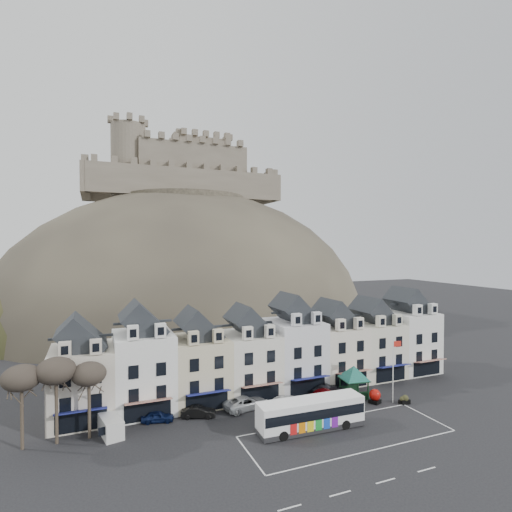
{
  "coord_description": "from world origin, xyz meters",
  "views": [
    {
      "loc": [
        -22.5,
        -33.29,
        19.72
      ],
      "look_at": [
        0.97,
        24.0,
        18.1
      ],
      "focal_mm": 28.0,
      "sensor_mm": 36.0,
      "label": 1
    }
  ],
  "objects_px": {
    "red_buoy": "(375,396)",
    "car_silver": "(246,403)",
    "bus": "(311,413)",
    "white_van": "(110,426)",
    "bus_shelter": "(354,373)",
    "car_maroon": "(325,394)",
    "car_navy": "(157,417)",
    "car_white": "(284,402)",
    "flagpole": "(394,367)",
    "car_black": "(198,412)",
    "car_charcoal": "(329,390)"
  },
  "relations": [
    {
      "from": "bus_shelter",
      "to": "car_charcoal",
      "type": "xyz_separation_m",
      "value": [
        -2.81,
        1.59,
        -2.44
      ]
    },
    {
      "from": "flagpole",
      "to": "car_navy",
      "type": "relative_size",
      "value": 2.23
    },
    {
      "from": "bus_shelter",
      "to": "car_silver",
      "type": "height_order",
      "value": "bus_shelter"
    },
    {
      "from": "red_buoy",
      "to": "car_silver",
      "type": "xyz_separation_m",
      "value": [
        -15.6,
        4.42,
        -0.12
      ]
    },
    {
      "from": "bus_shelter",
      "to": "white_van",
      "type": "bearing_deg",
      "value": -174.11
    },
    {
      "from": "bus",
      "to": "car_maroon",
      "type": "relative_size",
      "value": 2.58
    },
    {
      "from": "car_silver",
      "to": "car_charcoal",
      "type": "height_order",
      "value": "car_silver"
    },
    {
      "from": "red_buoy",
      "to": "bus",
      "type": "bearing_deg",
      "value": -163.76
    },
    {
      "from": "white_van",
      "to": "car_black",
      "type": "height_order",
      "value": "white_van"
    },
    {
      "from": "white_van",
      "to": "car_charcoal",
      "type": "xyz_separation_m",
      "value": [
        26.98,
        0.66,
        -0.23
      ]
    },
    {
      "from": "car_black",
      "to": "car_white",
      "type": "xyz_separation_m",
      "value": [
        10.36,
        -1.14,
        0.06
      ]
    },
    {
      "from": "car_black",
      "to": "car_white",
      "type": "distance_m",
      "value": 10.42
    },
    {
      "from": "white_van",
      "to": "car_maroon",
      "type": "relative_size",
      "value": 0.96
    },
    {
      "from": "car_black",
      "to": "car_silver",
      "type": "distance_m",
      "value": 5.87
    },
    {
      "from": "red_buoy",
      "to": "flagpole",
      "type": "distance_m",
      "value": 4.37
    },
    {
      "from": "bus_shelter",
      "to": "car_charcoal",
      "type": "height_order",
      "value": "bus_shelter"
    },
    {
      "from": "car_maroon",
      "to": "car_silver",
      "type": "bearing_deg",
      "value": 73.8
    },
    {
      "from": "flagpole",
      "to": "white_van",
      "type": "height_order",
      "value": "flagpole"
    },
    {
      "from": "car_maroon",
      "to": "car_charcoal",
      "type": "xyz_separation_m",
      "value": [
        1.2,
        1.13,
        -0.07
      ]
    },
    {
      "from": "bus_shelter",
      "to": "car_maroon",
      "type": "height_order",
      "value": "bus_shelter"
    },
    {
      "from": "bus_shelter",
      "to": "flagpole",
      "type": "height_order",
      "value": "flagpole"
    },
    {
      "from": "flagpole",
      "to": "car_black",
      "type": "xyz_separation_m",
      "value": [
        -23.71,
        5.05,
        -3.92
      ]
    },
    {
      "from": "red_buoy",
      "to": "car_silver",
      "type": "distance_m",
      "value": 16.21
    },
    {
      "from": "red_buoy",
      "to": "car_maroon",
      "type": "distance_m",
      "value": 6.1
    },
    {
      "from": "car_silver",
      "to": "flagpole",
      "type": "bearing_deg",
      "value": -117.4
    },
    {
      "from": "bus_shelter",
      "to": "flagpole",
      "type": "distance_m",
      "value": 5.11
    },
    {
      "from": "red_buoy",
      "to": "car_maroon",
      "type": "relative_size",
      "value": 0.38
    },
    {
      "from": "flagpole",
      "to": "car_black",
      "type": "bearing_deg",
      "value": 167.98
    },
    {
      "from": "car_navy",
      "to": "car_white",
      "type": "distance_m",
      "value": 14.99
    },
    {
      "from": "flagpole",
      "to": "car_navy",
      "type": "bearing_deg",
      "value": 168.71
    },
    {
      "from": "car_black",
      "to": "car_maroon",
      "type": "bearing_deg",
      "value": -73.98
    },
    {
      "from": "white_van",
      "to": "bus_shelter",
      "type": "bearing_deg",
      "value": -13.54
    },
    {
      "from": "white_van",
      "to": "car_silver",
      "type": "bearing_deg",
      "value": -8.94
    },
    {
      "from": "car_white",
      "to": "car_maroon",
      "type": "height_order",
      "value": "car_maroon"
    },
    {
      "from": "car_charcoal",
      "to": "flagpole",
      "type": "bearing_deg",
      "value": -139.51
    },
    {
      "from": "bus",
      "to": "car_silver",
      "type": "height_order",
      "value": "bus"
    },
    {
      "from": "flagpole",
      "to": "white_van",
      "type": "xyz_separation_m",
      "value": [
        -33.22,
        4.44,
        -3.62
      ]
    },
    {
      "from": "flagpole",
      "to": "car_black",
      "type": "distance_m",
      "value": 24.56
    },
    {
      "from": "bus",
      "to": "car_silver",
      "type": "relative_size",
      "value": 2.16
    },
    {
      "from": "bus",
      "to": "bus_shelter",
      "type": "xyz_separation_m",
      "value": [
        9.88,
        5.96,
        1.32
      ]
    },
    {
      "from": "bus",
      "to": "car_silver",
      "type": "bearing_deg",
      "value": 122.68
    },
    {
      "from": "white_van",
      "to": "car_maroon",
      "type": "bearing_deg",
      "value": -12.8
    },
    {
      "from": "red_buoy",
      "to": "bus_shelter",
      "type": "bearing_deg",
      "value": 113.49
    },
    {
      "from": "car_silver",
      "to": "bus",
      "type": "bearing_deg",
      "value": -160.5
    },
    {
      "from": "white_van",
      "to": "car_silver",
      "type": "height_order",
      "value": "white_van"
    },
    {
      "from": "bus",
      "to": "red_buoy",
      "type": "height_order",
      "value": "bus"
    },
    {
      "from": "bus",
      "to": "bus_shelter",
      "type": "distance_m",
      "value": 11.61
    },
    {
      "from": "bus_shelter",
      "to": "car_maroon",
      "type": "relative_size",
      "value": 1.38
    },
    {
      "from": "bus",
      "to": "white_van",
      "type": "bearing_deg",
      "value": 162.95
    },
    {
      "from": "flagpole",
      "to": "white_van",
      "type": "relative_size",
      "value": 1.8
    }
  ]
}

